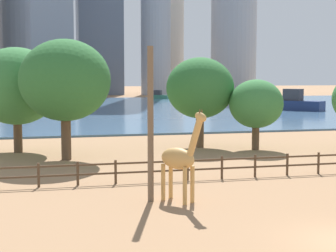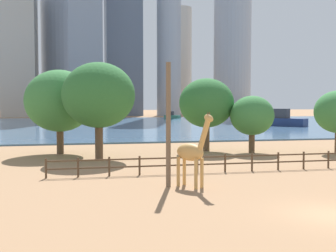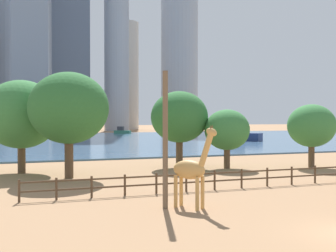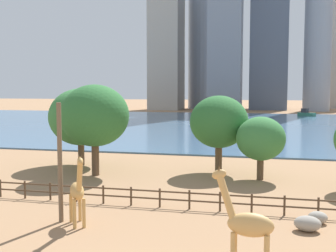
{
  "view_description": "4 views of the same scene",
  "coord_description": "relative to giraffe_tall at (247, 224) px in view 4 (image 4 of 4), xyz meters",
  "views": [
    {
      "loc": [
        -10.54,
        -15.62,
        5.87
      ],
      "look_at": [
        -3.08,
        15.49,
        2.75
      ],
      "focal_mm": 55.0,
      "sensor_mm": 36.0,
      "label": 1
    },
    {
      "loc": [
        -10.92,
        -16.17,
        4.89
      ],
      "look_at": [
        -3.71,
        17.45,
        3.01
      ],
      "focal_mm": 45.0,
      "sensor_mm": 36.0,
      "label": 2
    },
    {
      "loc": [
        -13.29,
        -13.1,
        4.74
      ],
      "look_at": [
        0.63,
        24.66,
        4.02
      ],
      "focal_mm": 45.0,
      "sensor_mm": 36.0,
      "label": 3
    },
    {
      "loc": [
        6.18,
        -15.16,
        8.08
      ],
      "look_at": [
        -3.49,
        26.3,
        4.25
      ],
      "focal_mm": 45.0,
      "sensor_mm": 36.0,
      "label": 4
    }
  ],
  "objects": [
    {
      "name": "skyline_tower_short",
      "position": [
        -22.72,
        149.75,
        31.73
      ],
      "size": [
        14.51,
        14.51,
        67.82
      ],
      "primitive_type": "cylinder",
      "color": "gray",
      "rests_on": "ground"
    },
    {
      "name": "giraffe_tall",
      "position": [
        0.0,
        0.0,
        0.0
      ],
      "size": [
        2.84,
        0.96,
        4.71
      ],
      "rotation": [
        0.0,
        0.0,
        3.07
      ],
      "color": "tan",
      "rests_on": "ground"
    },
    {
      "name": "tree_left_large",
      "position": [
        0.32,
        19.42,
        1.47
      ],
      "size": [
        4.3,
        4.3,
        5.61
      ],
      "color": "brown",
      "rests_on": "ground"
    },
    {
      "name": "enclosure_fence",
      "position": [
        -5.8,
        8.99,
        -1.42
      ],
      "size": [
        26.12,
        0.14,
        1.3
      ],
      "color": "#4C3826",
      "rests_on": "ground"
    },
    {
      "name": "boulder_by_pole",
      "position": [
        3.13,
        6.25,
        -1.74
      ],
      "size": [
        1.51,
        1.17,
        0.87
      ],
      "primitive_type": "ellipsoid",
      "color": "gray",
      "rests_on": "ground"
    },
    {
      "name": "skyline_block_right",
      "position": [
        1.31,
        147.99,
        35.6
      ],
      "size": [
        13.76,
        14.8,
        75.56
      ],
      "primitive_type": "cube",
      "color": "slate",
      "rests_on": "ground"
    },
    {
      "name": "harbor_water",
      "position": [
        -5.48,
        73.99,
        -2.08
      ],
      "size": [
        180.0,
        86.0,
        0.2
      ],
      "primitive_type": "cube",
      "color": "#476B8C",
      "rests_on": "ground"
    },
    {
      "name": "giraffe_companion",
      "position": [
        -9.97,
        4.19,
        -0.12
      ],
      "size": [
        1.96,
        2.5,
        4.43
      ],
      "rotation": [
        0.0,
        0.0,
        5.32
      ],
      "color": "tan",
      "rests_on": "ground"
    },
    {
      "name": "tree_center_broad",
      "position": [
        -18.1,
        22.32,
        2.91
      ],
      "size": [
        6.57,
        6.57,
        8.06
      ],
      "color": "brown",
      "rests_on": "ground"
    },
    {
      "name": "skyline_block_wide",
      "position": [
        -36.3,
        137.89,
        19.5
      ],
      "size": [
        11.49,
        13.8,
        43.37
      ],
      "primitive_type": "cube",
      "color": "#ADA89E",
      "rests_on": "ground"
    },
    {
      "name": "ground_plane",
      "position": [
        -5.48,
        76.99,
        -2.18
      ],
      "size": [
        400.0,
        400.0,
        0.0
      ],
      "primitive_type": "plane",
      "color": "#9E7551"
    },
    {
      "name": "boulder_near_fence",
      "position": [
        3.86,
        7.81,
        -1.82
      ],
      "size": [
        1.15,
        0.97,
        0.73
      ],
      "primitive_type": "ellipsoid",
      "color": "gray",
      "rests_on": "ground"
    },
    {
      "name": "tree_left_small",
      "position": [
        -14.62,
        17.87,
        3.38
      ],
      "size": [
        6.33,
        6.33,
        8.43
      ],
      "color": "brown",
      "rests_on": "ground"
    },
    {
      "name": "tree_right_tall",
      "position": [
        -3.63,
        21.77,
        2.69
      ],
      "size": [
        5.55,
        5.55,
        7.4
      ],
      "color": "brown",
      "rests_on": "ground"
    },
    {
      "name": "utility_pole",
      "position": [
        -11.27,
        4.63,
        1.44
      ],
      "size": [
        0.28,
        0.28,
        7.24
      ],
      "primitive_type": "cylinder",
      "color": "brown",
      "rests_on": "ground"
    },
    {
      "name": "boat_sailboat",
      "position": [
        11.89,
        106.93,
        -1.25
      ],
      "size": [
        4.94,
        4.4,
        2.15
      ],
      "rotation": [
        0.0,
        0.0,
        5.62
      ],
      "color": "#337259",
      "rests_on": "harbor_water"
    }
  ]
}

